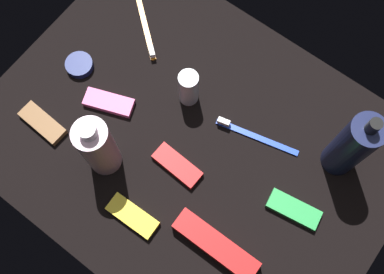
{
  "coord_description": "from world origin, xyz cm",
  "views": [
    {
      "loc": [
        -17.47,
        23.34,
        90.74
      ],
      "look_at": [
        0.0,
        0.0,
        3.0
      ],
      "focal_mm": 43.22,
      "sensor_mm": 36.0,
      "label": 1
    }
  ],
  "objects": [
    {
      "name": "snack_bar_red",
      "position": [
        -0.8,
        6.02,
        0.75
      ],
      "size": [
        10.59,
        4.52,
        1.5
      ],
      "primitive_type": "cube",
      "rotation": [
        0.0,
        0.0,
        -0.05
      ],
      "color": "red",
      "rests_on": "ground_plane"
    },
    {
      "name": "toothbrush_orange",
      "position": [
        24.05,
        -14.92,
        0.61
      ],
      "size": [
        14.7,
        12.32,
        2.1
      ],
      "color": "orange",
      "rests_on": "ground_plane"
    },
    {
      "name": "deodorant_stick",
      "position": [
        6.54,
        -7.57,
        4.73
      ],
      "size": [
        4.13,
        4.13,
        9.47
      ],
      "primitive_type": "cylinder",
      "color": "silver",
      "rests_on": "ground_plane"
    },
    {
      "name": "lotion_bottle",
      "position": [
        -25.92,
        -14.5,
        9.66
      ],
      "size": [
        6.51,
        6.51,
        21.75
      ],
      "color": "#181E42",
      "rests_on": "ground_plane"
    },
    {
      "name": "snack_bar_brown",
      "position": [
        27.13,
        15.54,
        0.75
      ],
      "size": [
        10.59,
        4.52,
        1.5
      ],
      "primitive_type": "cube",
      "rotation": [
        0.0,
        0.0,
        -0.05
      ],
      "color": "brown",
      "rests_on": "ground_plane"
    },
    {
      "name": "snack_bar_pink",
      "position": [
        19.07,
        3.77,
        0.75
      ],
      "size": [
        11.14,
        7.4,
        1.5
      ],
      "primitive_type": "cube",
      "rotation": [
        0.0,
        0.0,
        0.36
      ],
      "color": "#E55999",
      "rests_on": "ground_plane"
    },
    {
      "name": "bodywash_bottle",
      "position": [
        11.7,
        13.59,
        8.65
      ],
      "size": [
        6.52,
        6.52,
        18.92
      ],
      "color": "silver",
      "rests_on": "ground_plane"
    },
    {
      "name": "toothpaste_box_red",
      "position": [
        -16.23,
        14.21,
        1.6
      ],
      "size": [
        17.64,
        4.56,
        3.2
      ],
      "primitive_type": "cube",
      "rotation": [
        0.0,
        0.0,
        0.01
      ],
      "color": "red",
      "rests_on": "ground_plane"
    },
    {
      "name": "snack_bar_green",
      "position": [
        -24.41,
        -0.55,
        0.75
      ],
      "size": [
        10.9,
        5.59,
        1.5
      ],
      "primitive_type": "cube",
      "rotation": [
        0.0,
        0.0,
        0.16
      ],
      "color": "green",
      "rests_on": "ground_plane"
    },
    {
      "name": "ground_plane",
      "position": [
        0.0,
        0.0,
        -0.6
      ],
      "size": [
        84.0,
        64.0,
        1.2
      ],
      "primitive_type": "cube",
      "color": "black"
    },
    {
      "name": "snack_bar_yellow",
      "position": [
        0.15,
        19.3,
        0.75
      ],
      "size": [
        10.52,
        4.32,
        1.5
      ],
      "primitive_type": "cube",
      "rotation": [
        0.0,
        0.0,
        0.03
      ],
      "color": "yellow",
      "rests_on": "ground_plane"
    },
    {
      "name": "toothbrush_blue",
      "position": [
        -9.14,
        -8.47,
        0.61
      ],
      "size": [
        17.78,
        5.37,
        2.1
      ],
      "color": "blue",
      "rests_on": "ground_plane"
    },
    {
      "name": "cream_tin_left",
      "position": [
        29.85,
        0.86,
        0.81
      ],
      "size": [
        5.94,
        5.94,
        1.62
      ],
      "primitive_type": "cylinder",
      "color": "navy",
      "rests_on": "ground_plane"
    }
  ]
}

